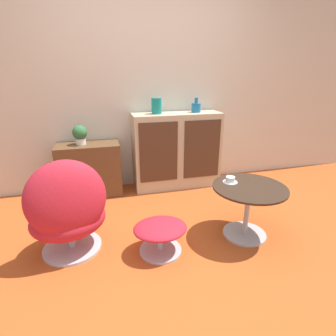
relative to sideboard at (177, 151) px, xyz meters
The scene contains 11 objects.
ground_plane 1.51m from the sideboard, 104.06° to the right, with size 12.00×12.00×0.00m, color #B74C1E.
wall_back 0.92m from the sideboard, 147.88° to the left, with size 6.40×0.06×2.60m.
sideboard is the anchor object (origin of this frame).
tv_console 1.10m from the sideboard, behind, with size 0.73×0.38×0.64m.
egg_chair 1.68m from the sideboard, 137.55° to the right, with size 0.72×0.68×0.85m.
ottoman 1.44m from the sideboard, 111.74° to the right, with size 0.45×0.38×0.27m.
coffee_table 1.31m from the sideboard, 76.88° to the right, with size 0.65×0.65×0.49m.
vase_leftmost 0.63m from the sideboard, behind, with size 0.12×0.12×0.19m.
vase_inner_left 0.60m from the sideboard, ahead, with size 0.12×0.12×0.18m.
potted_plant 1.20m from the sideboard, behind, with size 0.17×0.17×0.22m.
teacup 1.16m from the sideboard, 81.43° to the right, with size 0.13×0.13×0.05m.
Camera 1 is at (-0.58, -1.73, 1.44)m, focal length 28.00 mm.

